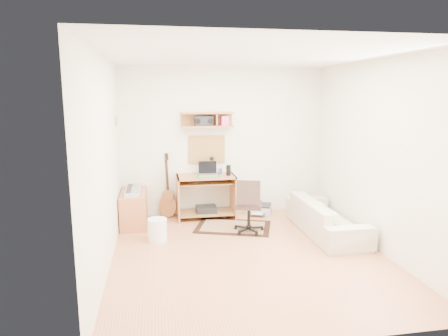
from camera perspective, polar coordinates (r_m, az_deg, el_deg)
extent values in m
cube|color=tan|center=(5.50, 3.47, -12.33)|extent=(3.60, 4.00, 0.01)
cube|color=white|center=(5.08, 3.81, 15.89)|extent=(3.60, 4.00, 0.01)
cube|color=#EDE6CE|center=(7.08, -0.11, 3.83)|extent=(3.60, 0.01, 2.60)
cube|color=#EDE6CE|center=(5.03, -16.79, 0.61)|extent=(0.01, 4.00, 2.60)
cube|color=#EDE6CE|center=(5.81, 21.22, 1.63)|extent=(0.01, 4.00, 2.60)
cube|color=#BF6F43|center=(6.87, -2.41, 6.96)|extent=(0.90, 0.25, 0.26)
cube|color=tan|center=(7.03, -2.49, 2.70)|extent=(0.64, 0.03, 0.49)
cube|color=#4C8CBF|center=(6.47, -15.25, 6.56)|extent=(0.02, 0.20, 0.15)
cylinder|color=black|center=(6.83, 0.64, -0.32)|extent=(0.08, 0.08, 0.18)
cylinder|color=#34499C|center=(6.97, -0.54, -0.48)|extent=(0.06, 0.06, 0.09)
cube|color=black|center=(6.86, -2.95, 6.79)|extent=(0.31, 0.14, 0.16)
cube|color=tan|center=(6.52, 1.32, -8.43)|extent=(1.37, 1.12, 0.02)
cube|color=#BF6F43|center=(6.75, -12.85, -5.67)|extent=(0.40, 0.90, 0.55)
cube|color=#B2B5BA|center=(6.67, -12.96, -3.13)|extent=(0.23, 0.73, 0.06)
cylinder|color=white|center=(5.98, -9.55, -8.75)|extent=(0.30, 0.30, 0.33)
cube|color=#A5A8AA|center=(7.24, 5.04, -5.88)|extent=(0.53, 0.48, 0.16)
imported|color=beige|center=(6.36, 14.48, -6.04)|extent=(0.52, 1.80, 0.70)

